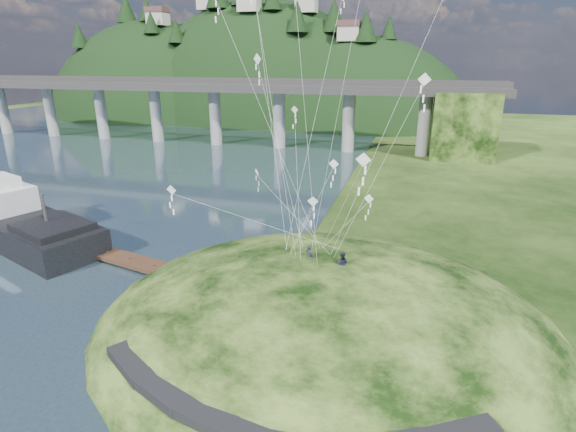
# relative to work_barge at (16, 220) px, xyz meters

# --- Properties ---
(ground) EXTENTS (320.00, 320.00, 0.00)m
(ground) POSITION_rel_work_barge_xyz_m (28.39, -9.74, -2.17)
(ground) COLOR black
(ground) RESTS_ON ground
(grass_hill) EXTENTS (36.00, 32.00, 13.00)m
(grass_hill) POSITION_rel_work_barge_xyz_m (36.39, -7.74, -3.67)
(grass_hill) COLOR black
(grass_hill) RESTS_ON ground
(footpath) EXTENTS (22.29, 5.84, 0.83)m
(footpath) POSITION_rel_work_barge_xyz_m (35.85, -19.48, -0.09)
(footpath) COLOR black
(footpath) RESTS_ON ground
(bridge) EXTENTS (160.00, 11.00, 15.00)m
(bridge) POSITION_rel_work_barge_xyz_m (1.93, 60.33, 7.53)
(bridge) COLOR #2D2B2B
(bridge) RESTS_ON ground
(far_ridge) EXTENTS (153.00, 70.00, 94.50)m
(far_ridge) POSITION_rel_work_barge_xyz_m (-15.19, 112.44, -9.61)
(far_ridge) COLOR black
(far_ridge) RESTS_ON ground
(work_barge) EXTENTS (25.55, 14.91, 8.66)m
(work_barge) POSITION_rel_work_barge_xyz_m (0.00, 0.00, 0.00)
(work_barge) COLOR black
(work_barge) RESTS_ON ground
(wooden_dock) EXTENTS (14.91, 5.44, 1.05)m
(wooden_dock) POSITION_rel_work_barge_xyz_m (19.20, -3.26, -1.71)
(wooden_dock) COLOR #362116
(wooden_dock) RESTS_ON ground
(kite_flyers) EXTENTS (3.46, 1.52, 1.93)m
(kite_flyers) POSITION_rel_work_barge_xyz_m (36.68, -6.98, 3.74)
(kite_flyers) COLOR #242530
(kite_flyers) RESTS_ON ground
(kite_swarm) EXTENTS (18.91, 16.37, 21.40)m
(kite_swarm) POSITION_rel_work_barge_xyz_m (33.88, -4.27, 14.77)
(kite_swarm) COLOR white
(kite_swarm) RESTS_ON ground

